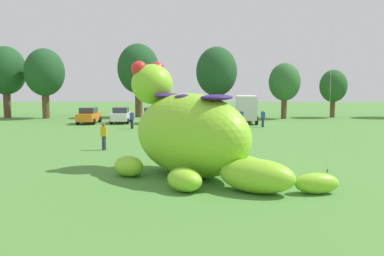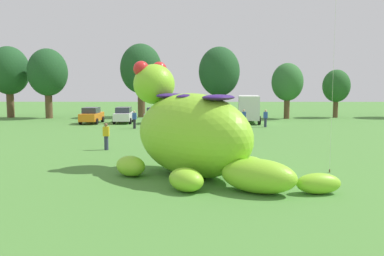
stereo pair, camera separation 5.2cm
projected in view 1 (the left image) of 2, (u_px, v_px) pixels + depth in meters
name	position (u px, v px, depth m)	size (l,w,h in m)	color
ground_plane	(214.00, 179.00, 17.78)	(160.00, 160.00, 0.00)	#4C8438
giant_inflatable_creature	(192.00, 134.00, 18.10)	(9.45, 7.95, 5.29)	#8CD12D
car_orange	(91.00, 115.00, 43.02)	(2.01, 4.14, 1.72)	orange
car_white	(123.00, 115.00, 43.46)	(2.01, 4.14, 1.72)	white
car_silver	(155.00, 115.00, 43.40)	(2.27, 4.26, 1.72)	#B7BABF
car_blue	(184.00, 116.00, 42.39)	(2.41, 4.31, 1.72)	#2347B7
box_truck	(248.00, 108.00, 43.89)	(2.85, 6.56, 2.95)	#333842
tree_far_left	(8.00, 71.00, 50.42)	(5.02, 5.02, 8.91)	brown
tree_left	(47.00, 73.00, 49.05)	(4.79, 4.79, 8.51)	brown
tree_mid_left	(140.00, 69.00, 50.83)	(5.22, 5.22, 9.27)	brown
tree_centre_left	(219.00, 72.00, 47.36)	(4.82, 4.82, 8.56)	brown
tree_centre	(287.00, 82.00, 48.65)	(3.79, 3.79, 6.73)	brown
tree_centre_right	(335.00, 86.00, 50.47)	(3.38, 3.38, 6.01)	brown
spectator_near_inflatable	(265.00, 118.00, 39.28)	(0.38, 0.26, 1.71)	#2D334C
spectator_mid_field	(134.00, 120.00, 37.89)	(0.38, 0.26, 1.71)	black
spectator_by_cars	(236.00, 120.00, 38.00)	(0.38, 0.26, 1.71)	black
spectator_wandering	(243.00, 118.00, 39.49)	(0.38, 0.26, 1.71)	black
spectator_far_side	(106.00, 137.00, 25.51)	(0.38, 0.26, 1.71)	#2D334C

